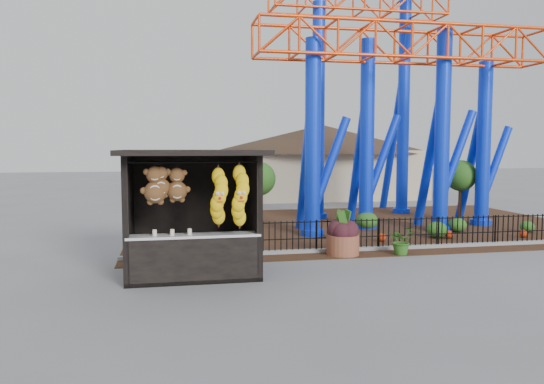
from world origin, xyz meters
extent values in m
plane|color=slate|center=(0.00, 0.00, 0.00)|extent=(120.00, 120.00, 0.00)
cube|color=#331E11|center=(4.00, 8.00, 0.01)|extent=(18.00, 12.00, 0.02)
cube|color=gray|center=(4.00, 3.00, 0.06)|extent=(18.00, 0.18, 0.12)
cube|color=black|center=(-3.00, 1.20, 0.05)|extent=(3.20, 2.60, 0.10)
cube|color=black|center=(-3.00, 2.44, 1.50)|extent=(3.20, 0.12, 3.00)
cube|color=black|center=(-4.54, 1.20, 1.50)|extent=(0.12, 2.60, 3.00)
cube|color=black|center=(-1.46, 1.20, 1.50)|extent=(0.12, 2.60, 3.00)
cube|color=black|center=(-3.00, 0.95, 3.06)|extent=(3.50, 3.40, 0.12)
cube|color=black|center=(-4.53, -0.03, 1.50)|extent=(0.14, 0.14, 3.00)
cube|color=black|center=(-1.47, -0.03, 1.50)|extent=(0.14, 0.14, 3.00)
cube|color=black|center=(-3.00, 0.15, 0.55)|extent=(3.00, 0.50, 1.10)
cube|color=silver|center=(-3.00, 0.15, 1.12)|extent=(3.10, 0.55, 0.06)
cylinder|color=black|center=(-3.00, -0.25, 2.85)|extent=(2.90, 0.04, 0.04)
cylinder|color=#0D32EA|center=(1.50, 6.00, 3.50)|extent=(0.56, 0.56, 7.00)
cylinder|color=#0D32EA|center=(1.50, 6.00, 0.12)|extent=(0.84, 0.84, 0.24)
cylinder|color=#0D32EA|center=(4.00, 7.20, 3.65)|extent=(0.56, 0.56, 7.30)
cylinder|color=#0D32EA|center=(4.00, 7.20, 0.12)|extent=(0.84, 0.84, 0.24)
cylinder|color=#0D32EA|center=(6.50, 6.00, 3.75)|extent=(0.56, 0.56, 7.50)
cylinder|color=#0D32EA|center=(6.50, 6.00, 0.12)|extent=(0.84, 0.84, 0.24)
cylinder|color=#0D32EA|center=(9.00, 7.20, 3.30)|extent=(0.56, 0.56, 6.60)
cylinder|color=#0D32EA|center=(9.00, 7.20, 0.12)|extent=(0.84, 0.84, 0.24)
cylinder|color=#0D32EA|center=(3.00, 10.50, 4.75)|extent=(0.56, 0.56, 9.50)
cylinder|color=#0D32EA|center=(3.00, 10.50, 0.12)|extent=(0.84, 0.84, 0.24)
cylinder|color=#0D32EA|center=(7.50, 11.50, 5.25)|extent=(0.56, 0.56, 10.50)
cylinder|color=#0D32EA|center=(7.50, 11.50, 0.12)|extent=(0.84, 0.84, 0.24)
cylinder|color=#0D32EA|center=(1.50, 6.90, 2.62)|extent=(0.36, 2.21, 5.85)
cylinder|color=#0D32EA|center=(2.20, 6.30, 2.45)|extent=(1.62, 0.32, 3.73)
cylinder|color=#0D32EA|center=(4.00, 8.10, 2.74)|extent=(0.36, 2.29, 6.10)
cylinder|color=#0D32EA|center=(4.70, 7.50, 2.55)|extent=(1.67, 0.32, 3.88)
cylinder|color=#0D32EA|center=(6.50, 6.90, 2.81)|extent=(0.36, 2.34, 6.26)
cylinder|color=#0D32EA|center=(7.20, 6.30, 2.62)|extent=(1.71, 0.32, 3.99)
cylinder|color=#0D32EA|center=(9.00, 8.10, 2.47)|extent=(0.36, 2.10, 5.53)
cylinder|color=#0D32EA|center=(9.70, 7.50, 2.31)|extent=(1.54, 0.32, 3.52)
cylinder|color=brown|center=(1.47, 2.52, 0.31)|extent=(1.19, 1.19, 0.62)
ellipsoid|color=black|center=(1.47, 2.52, 0.94)|extent=(0.70, 0.70, 0.64)
imported|color=#2E5C1B|center=(3.20, 2.24, 0.43)|extent=(0.93, 0.86, 0.86)
ellipsoid|color=#275719|center=(2.27, 4.76, 0.27)|extent=(0.63, 0.63, 0.51)
ellipsoid|color=#275719|center=(5.66, 4.67, 0.30)|extent=(0.72, 0.72, 0.57)
ellipsoid|color=#275719|center=(7.05, 5.69, 0.28)|extent=(0.67, 0.67, 0.54)
ellipsoid|color=#275719|center=(3.98, 7.01, 0.35)|extent=(0.84, 0.84, 0.67)
ellipsoid|color=#275719|center=(9.58, 5.13, 0.23)|extent=(0.53, 0.53, 0.42)
sphere|color=red|center=(1.69, 3.69, 0.16)|extent=(0.28, 0.28, 0.28)
sphere|color=red|center=(3.47, 4.35, 0.16)|extent=(0.28, 0.28, 0.28)
sphere|color=red|center=(6.01, 4.47, 0.16)|extent=(0.28, 0.28, 0.28)
sphere|color=red|center=(8.68, 4.12, 0.16)|extent=(0.28, 0.28, 0.28)
cube|color=#BFAD8C|center=(6.00, 20.00, 1.50)|extent=(12.00, 6.00, 3.00)
cone|color=#332319|center=(6.00, 20.00, 3.90)|extent=(15.00, 15.00, 1.80)
camera|label=1|loc=(-3.59, -12.24, 3.18)|focal=35.00mm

